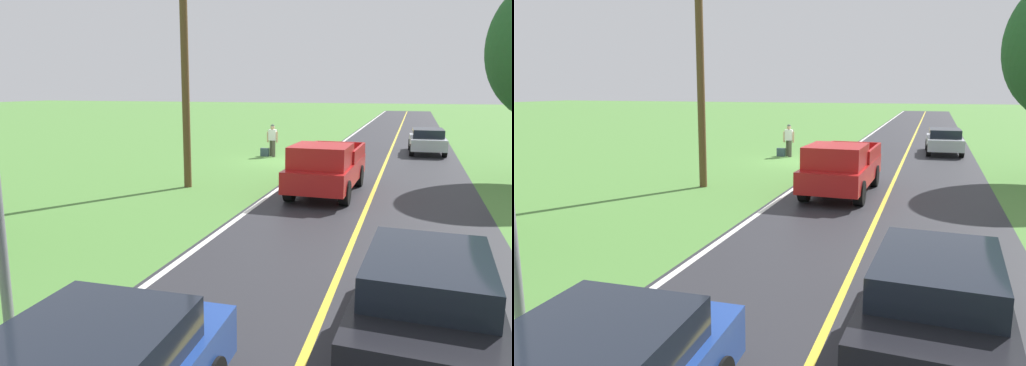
# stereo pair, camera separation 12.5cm
# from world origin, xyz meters

# --- Properties ---
(ground_plane) EXTENTS (200.00, 200.00, 0.00)m
(ground_plane) POSITION_xyz_m (0.00, 0.00, 0.00)
(ground_plane) COLOR #4C7F38
(road_surface) EXTENTS (7.10, 120.00, 0.00)m
(road_surface) POSITION_xyz_m (-4.74, 0.00, 0.00)
(road_surface) COLOR #28282D
(road_surface) RESTS_ON ground
(lane_edge_line) EXTENTS (0.16, 117.60, 0.00)m
(lane_edge_line) POSITION_xyz_m (-1.37, 0.00, 0.01)
(lane_edge_line) COLOR silver
(lane_edge_line) RESTS_ON ground
(lane_centre_line) EXTENTS (0.14, 117.60, 0.00)m
(lane_centre_line) POSITION_xyz_m (-4.74, 0.00, 0.01)
(lane_centre_line) COLOR gold
(lane_centre_line) RESTS_ON ground
(hitchhiker_walking) EXTENTS (0.62, 0.52, 1.75)m
(hitchhiker_walking) POSITION_xyz_m (1.24, -1.52, 0.98)
(hitchhiker_walking) COLOR #4C473D
(hitchhiker_walking) RESTS_ON ground
(suitcase_carried) EXTENTS (0.47, 0.22, 0.45)m
(suitcase_carried) POSITION_xyz_m (1.67, -1.46, 0.22)
(suitcase_carried) COLOR #384C56
(suitcase_carried) RESTS_ON ground
(pickup_truck_passing) EXTENTS (2.18, 5.44, 1.82)m
(pickup_truck_passing) POSITION_xyz_m (-3.16, 7.22, 0.97)
(pickup_truck_passing) COLOR #B21919
(pickup_truck_passing) RESTS_ON ground
(sedan_mid_oncoming) EXTENTS (2.06, 4.47, 1.41)m
(sedan_mid_oncoming) POSITION_xyz_m (-6.30, 16.96, 0.75)
(sedan_mid_oncoming) COLOR black
(sedan_mid_oncoming) RESTS_ON ground
(sedan_near_oncoming) EXTENTS (2.05, 4.46, 1.41)m
(sedan_near_oncoming) POSITION_xyz_m (-6.73, -5.39, 0.75)
(sedan_near_oncoming) COLOR #B2B7C1
(sedan_near_oncoming) RESTS_ON ground
(utility_pole_roadside) EXTENTS (0.28, 0.28, 8.49)m
(utility_pole_roadside) POSITION_xyz_m (1.97, 7.48, 4.24)
(utility_pole_roadside) COLOR brown
(utility_pole_roadside) RESTS_ON ground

